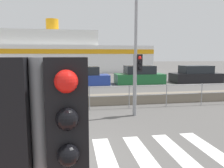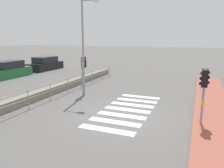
% 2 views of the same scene
% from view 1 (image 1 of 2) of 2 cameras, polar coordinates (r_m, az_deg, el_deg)
% --- Properties ---
extents(ground_plane, '(160.00, 160.00, 0.00)m').
position_cam_1_polar(ground_plane, '(5.42, -12.30, -19.13)').
color(ground_plane, '#565451').
extents(crosswalk, '(5.85, 2.40, 0.01)m').
position_cam_1_polar(crosswalk, '(5.46, -1.65, -18.71)').
color(crosswalk, silver).
rests_on(crosswalk, ground_plane).
extents(seawall, '(22.25, 0.55, 0.50)m').
position_cam_1_polar(seawall, '(10.67, -11.12, -4.36)').
color(seawall, slate).
rests_on(seawall, ground_plane).
extents(harbor_fence, '(20.07, 0.04, 1.06)m').
position_cam_1_polar(harbor_fence, '(9.72, -11.29, -2.78)').
color(harbor_fence, gray).
rests_on(harbor_fence, ground_plane).
extents(traffic_light_near, '(0.58, 0.41, 2.40)m').
position_cam_1_polar(traffic_light_near, '(1.46, -18.26, -14.91)').
color(traffic_light_near, gray).
rests_on(traffic_light_near, ground_plane).
extents(traffic_light_far, '(0.34, 0.32, 2.46)m').
position_cam_1_polar(traffic_light_far, '(8.73, 6.59, 3.44)').
color(traffic_light_far, gray).
rests_on(traffic_light_far, ground_plane).
extents(streetlamp, '(0.32, 1.20, 5.92)m').
position_cam_1_polar(streetlamp, '(8.50, 6.74, 16.04)').
color(streetlamp, gray).
rests_on(streetlamp, ground_plane).
extents(ferry_boat, '(22.62, 8.36, 7.63)m').
position_cam_1_polar(ferry_boat, '(33.53, -11.38, 7.45)').
color(ferry_boat, white).
rests_on(ferry_boat, ground_plane).
extents(parked_car_white, '(3.80, 1.80, 1.38)m').
position_cam_1_polar(parked_car_white, '(18.62, -23.26, 1.24)').
color(parked_car_white, silver).
rests_on(parked_car_white, ground_plane).
extents(parked_car_blue, '(4.33, 1.83, 1.50)m').
position_cam_1_polar(parked_car_blue, '(18.12, -7.65, 1.79)').
color(parked_car_blue, '#233D9E').
rests_on(parked_car_blue, ground_plane).
extents(parked_car_green, '(4.17, 1.81, 1.54)m').
position_cam_1_polar(parked_car_green, '(18.93, 7.18, 2.09)').
color(parked_car_green, '#1E6633').
rests_on(parked_car_green, ground_plane).
extents(parked_car_black, '(4.39, 1.89, 1.51)m').
position_cam_1_polar(parked_car_black, '(21.08, 21.01, 2.16)').
color(parked_car_black, black).
rests_on(parked_car_black, ground_plane).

